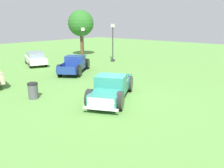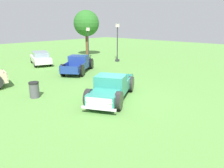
# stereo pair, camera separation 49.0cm
# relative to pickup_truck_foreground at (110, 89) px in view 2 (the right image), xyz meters

# --- Properties ---
(ground_plane) EXTENTS (80.00, 80.00, 0.00)m
(ground_plane) POSITION_rel_pickup_truck_foreground_xyz_m (0.29, -0.01, -0.71)
(ground_plane) COLOR #5B9342
(pickup_truck_foreground) EXTENTS (5.08, 3.74, 1.48)m
(pickup_truck_foreground) POSITION_rel_pickup_truck_foreground_xyz_m (0.00, 0.00, 0.00)
(pickup_truck_foreground) COLOR #2D8475
(pickup_truck_foreground) RESTS_ON ground_plane
(pickup_truck_behind_left) EXTENTS (4.92, 4.09, 1.47)m
(pickup_truck_behind_left) POSITION_rel_pickup_truck_foreground_xyz_m (3.69, 7.43, -0.01)
(pickup_truck_behind_left) COLOR navy
(pickup_truck_behind_left) RESTS_ON ground_plane
(sedan_distant_a) EXTENTS (3.05, 4.45, 1.38)m
(sedan_distant_a) POSITION_rel_pickup_truck_foreground_xyz_m (3.07, 13.12, 0.02)
(sedan_distant_a) COLOR silver
(sedan_distant_a) RESTS_ON ground_plane
(lamp_post_near) EXTENTS (0.36, 0.36, 3.81)m
(lamp_post_near) POSITION_rel_pickup_truck_foreground_xyz_m (8.85, 12.03, 1.29)
(lamp_post_near) COLOR #2D2D33
(lamp_post_near) RESTS_ON ground_plane
(lamp_post_far) EXTENTS (0.36, 0.36, 4.25)m
(lamp_post_far) POSITION_rel_pickup_truck_foreground_xyz_m (10.04, 8.43, 1.52)
(lamp_post_far) COLOR #2D2D33
(lamp_post_far) RESTS_ON ground_plane
(trash_can) EXTENTS (0.59, 0.59, 0.95)m
(trash_can) POSITION_rel_pickup_truck_foreground_xyz_m (-2.66, 3.69, -0.23)
(trash_can) COLOR #4C4C51
(trash_can) RESTS_ON ground_plane
(oak_tree_east) EXTENTS (3.31, 3.31, 5.88)m
(oak_tree_east) POSITION_rel_pickup_truck_foreground_xyz_m (10.62, 14.37, 3.49)
(oak_tree_east) COLOR brown
(oak_tree_east) RESTS_ON ground_plane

